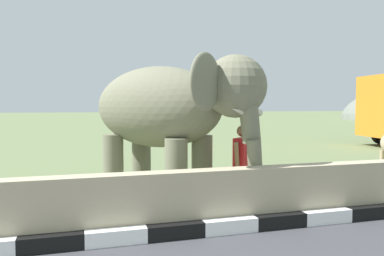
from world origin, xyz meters
The scene contains 4 objects.
striped_curb centered at (-0.35, 3.76, 0.12)m, with size 16.20×0.20×0.24m.
barrier_parapet centered at (2.00, 4.06, 0.50)m, with size 28.00×0.36×1.00m, color tan.
elephant centered at (2.32, 5.85, 1.97)m, with size 3.71×3.92×2.99m.
person_handler centered at (3.65, 5.22, 0.93)m, with size 0.55×0.51×1.66m.
Camera 1 is at (0.48, -1.90, 2.06)m, focal length 36.19 mm.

